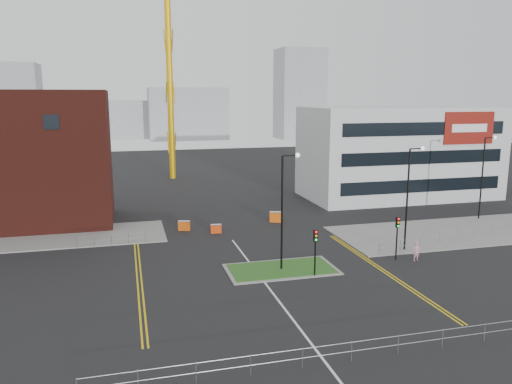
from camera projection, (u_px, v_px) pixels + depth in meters
ground at (290, 315)px, 30.99m from camera, size 200.00×200.00×0.00m
pavement_left at (13, 240)px, 46.88m from camera, size 28.00×8.00×0.12m
pavement_right at (454, 232)px, 49.76m from camera, size 24.00×10.00×0.12m
island_kerb at (281, 269)px, 39.08m from camera, size 8.60×4.60×0.08m
grass_island at (281, 269)px, 39.07m from camera, size 8.00×4.00×0.12m
office_block at (399, 152)px, 66.71m from camera, size 25.00×12.20×12.00m
tower_crane at (203, 5)px, 78.89m from camera, size 53.00×1.81×40.10m
streetlamp_island at (285, 202)px, 38.12m from camera, size 1.46×0.36×9.18m
streetlamp_right_near at (410, 190)px, 43.01m from camera, size 1.46×0.36×9.18m
streetlamp_right_far at (484, 171)px, 54.10m from camera, size 1.46×0.36×9.18m
traffic_light_island at (315, 244)px, 37.18m from camera, size 0.28×0.33×3.65m
traffic_light_right at (397, 230)px, 41.08m from camera, size 0.28×0.33×3.65m
railing_front at (327, 350)px, 25.14m from camera, size 24.05×0.05×1.10m
railing_left at (111, 238)px, 45.20m from camera, size 6.05×0.05×1.10m
railing_right at (458, 233)px, 46.88m from camera, size 19.05×5.05×1.10m
centre_line at (280, 302)px, 32.89m from camera, size 0.15×30.00×0.01m
yellow_left_a at (137, 274)px, 38.24m from camera, size 0.12×24.00×0.01m
yellow_left_b at (141, 273)px, 38.32m from camera, size 0.12×24.00×0.01m
yellow_right_a at (380, 270)px, 39.06m from camera, size 0.12×20.00×0.01m
yellow_right_b at (384, 270)px, 39.13m from camera, size 0.12×20.00×0.01m
skyline_a at (5, 105)px, 132.90m from camera, size 18.00×12.00×22.00m
skyline_b at (188, 114)px, 155.44m from camera, size 24.00×12.00×16.00m
skyline_c at (300, 94)px, 158.28m from camera, size 14.00×12.00×28.00m
skyline_d at (128, 119)px, 160.83m from camera, size 30.00×12.00×12.00m
pedestrian at (417, 251)px, 41.15m from camera, size 0.59×0.40×1.59m
barrier_left at (216, 228)px, 49.46m from camera, size 1.08×0.40×0.90m
barrier_mid at (184, 225)px, 50.47m from camera, size 1.24×0.75×0.99m
barrier_right at (276, 216)px, 53.78m from camera, size 1.44×0.91×1.15m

